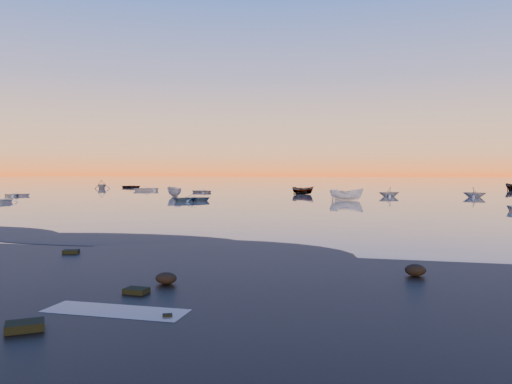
% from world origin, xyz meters
% --- Properties ---
extents(ground, '(600.00, 600.00, 0.00)m').
position_xyz_m(ground, '(0.00, 100.00, 0.00)').
color(ground, slate).
rests_on(ground, ground).
extents(mud_lobes, '(140.00, 6.00, 0.07)m').
position_xyz_m(mud_lobes, '(0.00, -1.00, 0.01)').
color(mud_lobes, black).
rests_on(mud_lobes, ground).
extents(moored_fleet, '(124.00, 58.00, 1.20)m').
position_xyz_m(moored_fleet, '(0.00, 53.00, 0.00)').
color(moored_fleet, white).
rests_on(moored_fleet, ground).
extents(boat_near_left, '(4.10, 2.57, 0.95)m').
position_xyz_m(boat_near_left, '(-27.03, 24.00, 0.00)').
color(boat_near_left, white).
rests_on(boat_near_left, ground).
extents(boat_near_center, '(2.13, 4.27, 1.43)m').
position_xyz_m(boat_near_center, '(9.82, 39.07, 0.00)').
color(boat_near_center, white).
rests_on(boat_near_center, ground).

